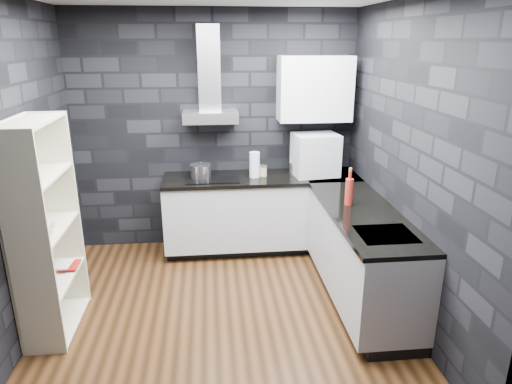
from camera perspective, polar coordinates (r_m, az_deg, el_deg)
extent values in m
plane|color=#442813|center=(4.31, -4.15, -14.82)|extent=(3.20, 3.20, 0.00)
cube|color=black|center=(5.32, -5.10, 7.47)|extent=(3.20, 0.05, 2.70)
cube|color=black|center=(2.22, -3.50, -8.71)|extent=(3.20, 0.05, 2.70)
cube|color=black|center=(4.05, -28.27, 1.76)|extent=(0.05, 3.20, 2.70)
cube|color=black|center=(4.11, 18.70, 3.23)|extent=(0.05, 3.20, 2.70)
cube|color=black|center=(5.49, 0.60, -6.43)|extent=(2.18, 0.50, 0.10)
cube|color=black|center=(4.59, 13.17, -12.32)|extent=(0.50, 1.78, 0.10)
cube|color=#BABABE|center=(5.28, 0.67, -2.38)|extent=(2.20, 0.60, 0.76)
cube|color=#BABABE|center=(4.37, 13.08, -7.52)|extent=(0.60, 1.80, 0.76)
cube|color=black|center=(5.14, 0.70, 1.75)|extent=(2.20, 0.62, 0.04)
cube|color=black|center=(4.21, 13.34, -2.64)|extent=(0.62, 1.80, 0.04)
cube|color=black|center=(5.30, 9.31, 2.02)|extent=(0.62, 0.62, 0.04)
cube|color=silver|center=(5.09, -5.70, 9.35)|extent=(0.60, 0.34, 0.12)
cube|color=silver|center=(5.11, -5.89, 15.13)|extent=(0.24, 0.20, 0.90)
cube|color=silver|center=(5.19, 7.33, 12.69)|extent=(0.80, 0.35, 0.70)
cube|color=black|center=(5.11, -5.45, 1.87)|extent=(0.58, 0.50, 0.01)
cube|color=silver|center=(3.78, 15.92, -5.14)|extent=(0.44, 0.40, 0.01)
cylinder|color=silver|center=(5.09, -6.92, 2.57)|extent=(0.25, 0.25, 0.13)
cylinder|color=white|center=(5.08, -0.18, 3.44)|extent=(0.15, 0.15, 0.28)
cylinder|color=tan|center=(5.14, 0.88, 2.59)|extent=(0.11, 0.11, 0.10)
cylinder|color=silver|center=(5.25, 4.71, 3.03)|extent=(0.11, 0.11, 0.13)
cube|color=silver|center=(5.19, 7.42, 4.55)|extent=(0.53, 0.43, 0.49)
cylinder|color=maroon|center=(4.31, 11.55, 0.02)|extent=(0.08, 0.08, 0.25)
cube|color=beige|center=(4.08, -24.86, -4.33)|extent=(0.55, 0.86, 1.80)
imported|color=white|center=(4.00, -25.27, -4.28)|extent=(0.28, 0.28, 0.06)
imported|color=maroon|center=(4.36, -23.36, -7.40)|extent=(0.16, 0.02, 0.21)
imported|color=#B2B2B2|center=(4.35, -24.02, -7.19)|extent=(0.15, 0.03, 0.20)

